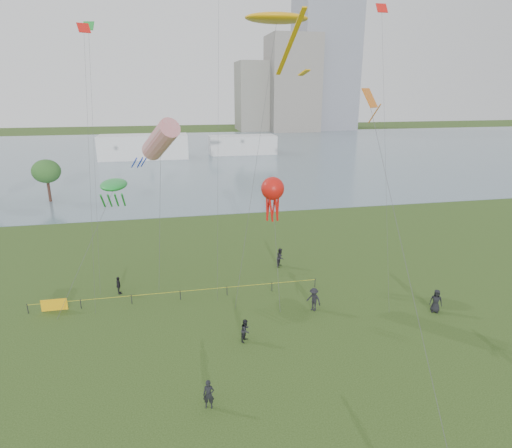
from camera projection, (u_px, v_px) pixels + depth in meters
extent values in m
plane|color=#223A12|center=(292.00, 418.00, 23.29)|extent=(400.00, 400.00, 0.00)
cube|color=slate|center=(191.00, 154.00, 116.71)|extent=(400.00, 120.00, 0.08)
cube|color=slate|center=(292.00, 84.00, 177.59)|extent=(20.00, 20.00, 38.00)
cube|color=slate|center=(256.00, 96.00, 182.06)|extent=(16.00, 18.00, 28.00)
cube|color=silver|center=(144.00, 147.00, 108.87)|extent=(22.00, 8.00, 6.00)
cube|color=silver|center=(242.00, 145.00, 116.74)|extent=(18.00, 7.00, 5.00)
cylinder|color=#362018|center=(49.00, 192.00, 67.36)|extent=(0.44, 0.44, 3.02)
ellipsoid|color=#326327|center=(46.00, 171.00, 66.33)|extent=(4.29, 4.29, 3.62)
cylinder|color=black|center=(28.00, 309.00, 34.00)|extent=(0.07, 0.07, 0.85)
cylinder|color=black|center=(81.00, 304.00, 34.75)|extent=(0.07, 0.07, 0.85)
cylinder|color=black|center=(132.00, 299.00, 35.51)|extent=(0.07, 0.07, 0.85)
cylinder|color=black|center=(180.00, 295.00, 36.27)|extent=(0.07, 0.07, 0.85)
cylinder|color=black|center=(227.00, 291.00, 37.02)|extent=(0.07, 0.07, 0.85)
cylinder|color=black|center=(272.00, 287.00, 37.78)|extent=(0.07, 0.07, 0.85)
cylinder|color=black|center=(315.00, 283.00, 38.53)|extent=(0.07, 0.07, 0.85)
cylinder|color=yellow|center=(180.00, 291.00, 36.17)|extent=(24.00, 0.03, 0.03)
cube|color=#F6AE0C|center=(54.00, 305.00, 34.34)|extent=(2.00, 0.04, 1.00)
imported|color=black|center=(246.00, 330.00, 30.19)|extent=(1.00, 1.04, 1.68)
imported|color=black|center=(314.00, 299.00, 34.33)|extent=(1.36, 1.44, 1.95)
imported|color=black|center=(119.00, 285.00, 37.16)|extent=(0.56, 0.99, 1.59)
imported|color=black|center=(436.00, 301.00, 34.11)|extent=(1.12, 1.00, 1.92)
imported|color=black|center=(209.00, 394.00, 23.82)|extent=(0.70, 0.53, 1.73)
imported|color=black|center=(280.00, 257.00, 42.92)|extent=(1.10, 1.17, 1.91)
cylinder|color=#3F3F42|center=(256.00, 163.00, 35.01)|extent=(4.91, 6.89, 22.69)
ellipsoid|color=#E9A20C|center=(277.00, 18.00, 35.25)|extent=(5.36, 3.35, 0.84)
cube|color=#E9A20C|center=(290.00, 45.00, 32.05)|extent=(0.36, 6.98, 4.09)
cube|color=#E9A20C|center=(304.00, 73.00, 29.13)|extent=(0.95, 0.95, 0.42)
cylinder|color=#3F3F42|center=(160.00, 218.00, 36.48)|extent=(1.02, 0.49, 13.16)
cylinder|color=red|center=(160.00, 140.00, 34.80)|extent=(3.59, 5.05, 3.75)
cylinder|color=#1B2FC0|center=(144.00, 162.00, 33.89)|extent=(0.60, 1.13, 0.88)
cylinder|color=#1B2FC0|center=(140.00, 162.00, 34.20)|extent=(0.60, 1.13, 0.88)
cylinder|color=#1B2FC0|center=(134.00, 162.00, 33.98)|extent=(0.60, 1.13, 0.88)
cylinder|color=#1B2FC0|center=(134.00, 163.00, 33.54)|extent=(0.60, 1.13, 0.88)
cylinder|color=#1B2FC0|center=(140.00, 163.00, 33.49)|extent=(0.60, 1.13, 0.88)
cylinder|color=#3F3F42|center=(87.00, 248.00, 35.03)|extent=(4.52, 5.85, 9.27)
ellipsoid|color=#1A912F|center=(114.00, 185.00, 36.78)|extent=(2.26, 4.06, 0.79)
cylinder|color=#1A912F|center=(103.00, 201.00, 35.44)|extent=(0.16, 1.79, 1.54)
cylinder|color=#1A912F|center=(110.00, 201.00, 35.54)|extent=(0.16, 1.79, 1.54)
cylinder|color=#1A912F|center=(117.00, 200.00, 35.64)|extent=(0.16, 1.79, 1.54)
cylinder|color=#1A912F|center=(123.00, 200.00, 35.75)|extent=(0.16, 1.79, 1.54)
cylinder|color=#3F3F42|center=(276.00, 247.00, 35.98)|extent=(0.77, 6.18, 8.76)
sphere|color=red|center=(273.00, 188.00, 37.61)|extent=(2.06, 2.06, 2.06)
cylinder|color=red|center=(278.00, 206.00, 38.18)|extent=(0.18, 0.54, 2.60)
cylinder|color=red|center=(274.00, 205.00, 38.54)|extent=(0.49, 0.36, 2.61)
cylinder|color=red|center=(269.00, 205.00, 38.45)|extent=(0.49, 0.36, 2.61)
cylinder|color=red|center=(267.00, 206.00, 38.00)|extent=(0.18, 0.54, 2.60)
cylinder|color=red|center=(271.00, 207.00, 37.64)|extent=(0.49, 0.36, 2.61)
cylinder|color=red|center=(276.00, 207.00, 37.73)|extent=(0.49, 0.36, 2.61)
cylinder|color=#3F3F42|center=(404.00, 253.00, 24.15)|extent=(2.16, 16.13, 16.54)
cube|color=orange|center=(370.00, 98.00, 29.38)|extent=(1.59, 1.59, 1.30)
cylinder|color=orange|center=(375.00, 114.00, 28.84)|extent=(0.08, 1.58, 1.35)
cube|color=#198C2D|center=(88.00, 26.00, 35.66)|extent=(1.04, 1.00, 0.76)
cube|color=red|center=(382.00, 8.00, 34.61)|extent=(0.93, 0.60, 0.76)
cube|color=red|center=(84.00, 28.00, 32.91)|extent=(1.01, 0.76, 0.76)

